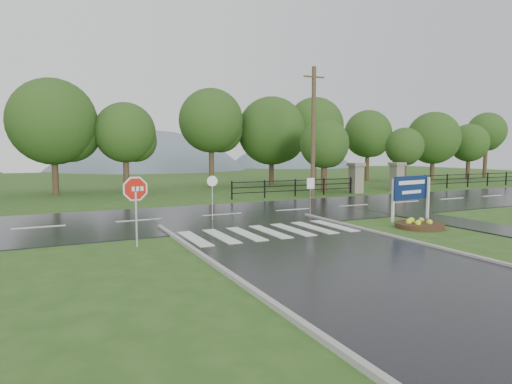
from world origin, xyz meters
TOP-DOWN VIEW (x-y plane):
  - ground at (0.00, 0.00)m, footprint 120.00×120.00m
  - main_road at (0.00, 10.00)m, footprint 90.00×8.00m
  - walkway at (8.50, 4.00)m, footprint 2.20×11.00m
  - crosswalk at (0.00, 5.00)m, footprint 6.50×2.80m
  - curb_left at (-3.55, -4.00)m, footprint 0.15×24.00m
  - pillar_west at (13.00, 16.00)m, footprint 1.00×1.00m
  - pillar_east at (17.00, 16.00)m, footprint 1.00×1.00m
  - fence_west at (7.75, 16.00)m, footprint 9.58×0.08m
  - fence_east at (27.75, 16.00)m, footprint 20.58×0.08m
  - hills at (3.49, 65.00)m, footprint 102.00×48.00m
  - treeline at (1.00, 24.00)m, footprint 83.20×5.20m
  - stop_sign at (-5.03, 4.77)m, footprint 1.10×0.09m
  - estate_billboard at (7.11, 4.87)m, footprint 2.30×0.38m
  - flower_bed at (6.04, 3.31)m, footprint 1.93×1.93m
  - reg_sign_small at (3.53, 7.61)m, footprint 0.42×0.05m
  - reg_sign_round at (-0.98, 8.67)m, footprint 0.47×0.11m
  - utility_pole_east at (8.84, 15.50)m, footprint 1.57×0.29m
  - entrance_tree_left at (11.17, 17.50)m, footprint 3.69×3.69m
  - entrance_tree_right at (19.20, 17.50)m, footprint 3.13×3.13m

SIDE VIEW (x-z plane):
  - hills at x=3.49m, z-range -39.54..8.46m
  - ground at x=0.00m, z-range 0.00..0.00m
  - main_road at x=0.00m, z-range -0.02..0.02m
  - walkway at x=8.50m, z-range -0.02..0.02m
  - curb_left at x=-3.55m, z-range -0.06..0.06m
  - treeline at x=1.00m, z-range -5.00..5.00m
  - crosswalk at x=0.00m, z-range 0.05..0.07m
  - flower_bed at x=6.04m, z-range -0.05..0.34m
  - fence_west at x=7.75m, z-range 0.12..1.32m
  - fence_east at x=27.75m, z-range 0.14..1.34m
  - pillar_west at x=13.00m, z-range 0.06..2.30m
  - pillar_east at x=17.00m, z-range 0.06..2.30m
  - reg_sign_round at x=-0.98m, z-range 0.29..2.32m
  - reg_sign_small at x=3.53m, z-range 0.41..2.28m
  - estate_billboard at x=7.11m, z-range 0.38..2.40m
  - stop_sign at x=-5.03m, z-range 0.50..2.97m
  - entrance_tree_right at x=19.20m, z-range 0.92..5.99m
  - entrance_tree_left at x=11.17m, z-range 0.89..6.40m
  - utility_pole_east at x=8.84m, z-range 0.07..8.87m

